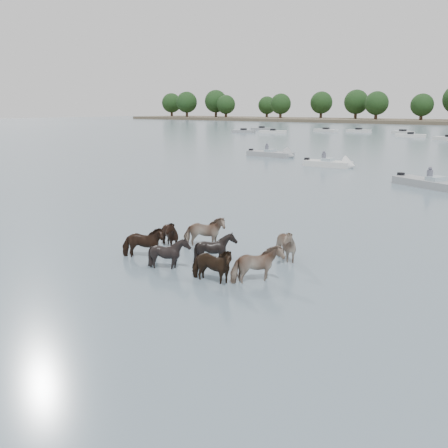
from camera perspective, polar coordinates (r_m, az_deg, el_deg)
The scene contains 7 objects.
ground at distance 16.76m, azimuth -6.64°, elevation -3.69°, with size 400.00×400.00×0.00m, color #4A5F6B.
shoreline at distance 180.78m, azimuth 10.96°, elevation 11.82°, with size 160.00×30.00×1.00m, color #4C4233.
pony_herd at distance 15.82m, azimuth -2.16°, elevation -2.94°, with size 6.01×4.25×1.28m.
motorboat_a at distance 42.40m, azimuth 12.86°, elevation 6.78°, with size 4.54×1.83×1.92m.
motorboat_b at distance 32.75m, azimuth 24.49°, elevation 4.01°, with size 6.19×4.02×1.92m.
motorboat_f at distance 50.33m, azimuth 6.09°, elevation 8.04°, with size 5.58×1.89×1.92m.
treeline at distance 179.41m, azimuth 10.99°, elevation 13.75°, with size 145.61×22.39×12.27m.
Camera 1 is at (11.21, -11.46, 4.92)m, focal length 39.27 mm.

